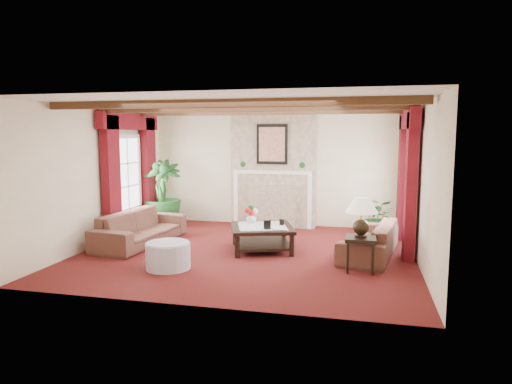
% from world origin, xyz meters
% --- Properties ---
extents(floor, '(6.00, 6.00, 0.00)m').
position_xyz_m(floor, '(0.00, 0.00, 0.00)').
color(floor, '#3E0B0F').
rests_on(floor, ground).
extents(ceiling, '(6.00, 6.00, 0.00)m').
position_xyz_m(ceiling, '(0.00, 0.00, 2.70)').
color(ceiling, white).
rests_on(ceiling, floor).
extents(back_wall, '(6.00, 0.02, 2.70)m').
position_xyz_m(back_wall, '(0.00, 2.75, 1.35)').
color(back_wall, beige).
rests_on(back_wall, ground).
extents(left_wall, '(0.02, 5.50, 2.70)m').
position_xyz_m(left_wall, '(-3.00, 0.00, 1.35)').
color(left_wall, beige).
rests_on(left_wall, ground).
extents(right_wall, '(0.02, 5.50, 2.70)m').
position_xyz_m(right_wall, '(3.00, 0.00, 1.35)').
color(right_wall, beige).
rests_on(right_wall, ground).
extents(ceiling_beams, '(6.00, 3.00, 0.12)m').
position_xyz_m(ceiling_beams, '(0.00, 0.00, 2.64)').
color(ceiling_beams, '#361D11').
rests_on(ceiling_beams, ceiling).
extents(fireplace, '(2.00, 0.52, 2.70)m').
position_xyz_m(fireplace, '(0.00, 2.55, 2.70)').
color(fireplace, tan).
rests_on(fireplace, ground).
extents(french_door_left, '(0.10, 1.10, 2.16)m').
position_xyz_m(french_door_left, '(-2.97, 1.00, 2.13)').
color(french_door_left, white).
rests_on(french_door_left, ground).
extents(french_door_right, '(0.10, 1.10, 2.16)m').
position_xyz_m(french_door_right, '(2.97, 1.00, 2.13)').
color(french_door_right, white).
rests_on(french_door_right, ground).
extents(curtains_left, '(0.20, 2.40, 2.55)m').
position_xyz_m(curtains_left, '(-2.86, 1.00, 2.55)').
color(curtains_left, '#510A14').
rests_on(curtains_left, ground).
extents(curtains_right, '(0.20, 2.40, 2.55)m').
position_xyz_m(curtains_right, '(2.86, 1.00, 2.55)').
color(curtains_right, '#510A14').
rests_on(curtains_right, ground).
extents(sofa_left, '(2.37, 1.12, 0.87)m').
position_xyz_m(sofa_left, '(-2.23, 0.14, 0.44)').
color(sofa_left, '#3C101F').
rests_on(sofa_left, ground).
extents(sofa_right, '(2.25, 1.29, 0.80)m').
position_xyz_m(sofa_right, '(2.20, 0.29, 0.40)').
color(sofa_right, '#3C101F').
rests_on(sofa_right, ground).
extents(potted_palm, '(2.28, 2.36, 0.89)m').
position_xyz_m(potted_palm, '(-2.54, 1.84, 0.44)').
color(potted_palm, black).
rests_on(potted_palm, ground).
extents(small_plant, '(1.07, 1.12, 0.63)m').
position_xyz_m(small_plant, '(2.38, 1.98, 0.32)').
color(small_plant, black).
rests_on(small_plant, ground).
extents(coffee_table, '(1.41, 1.41, 0.46)m').
position_xyz_m(coffee_table, '(0.23, 0.21, 0.23)').
color(coffee_table, black).
rests_on(coffee_table, ground).
extents(side_table, '(0.59, 0.59, 0.56)m').
position_xyz_m(side_table, '(2.04, -0.73, 0.28)').
color(side_table, black).
rests_on(side_table, ground).
extents(ottoman, '(0.72, 0.72, 0.42)m').
position_xyz_m(ottoman, '(-1.01, -1.29, 0.21)').
color(ottoman, '#ABA9BF').
rests_on(ottoman, ground).
extents(table_lamp, '(0.51, 0.51, 0.65)m').
position_xyz_m(table_lamp, '(2.04, -0.73, 0.88)').
color(table_lamp, black).
rests_on(table_lamp, side_table).
extents(flower_vase, '(0.32, 0.32, 0.19)m').
position_xyz_m(flower_vase, '(-0.05, 0.49, 0.56)').
color(flower_vase, silver).
rests_on(flower_vase, coffee_table).
extents(book, '(0.23, 0.14, 0.30)m').
position_xyz_m(book, '(0.47, -0.01, 0.61)').
color(book, black).
rests_on(book, coffee_table).
extents(photo_frame_a, '(0.13, 0.07, 0.17)m').
position_xyz_m(photo_frame_a, '(0.39, -0.07, 0.55)').
color(photo_frame_a, black).
rests_on(photo_frame_a, coffee_table).
extents(photo_frame_b, '(0.10, 0.05, 0.12)m').
position_xyz_m(photo_frame_b, '(0.58, 0.37, 0.52)').
color(photo_frame_b, black).
rests_on(photo_frame_b, coffee_table).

